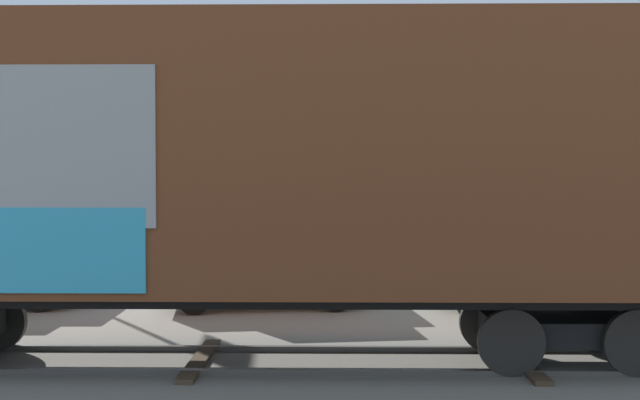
{
  "coord_description": "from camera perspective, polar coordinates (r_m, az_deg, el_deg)",
  "views": [
    {
      "loc": [
        2.72,
        -11.03,
        2.69
      ],
      "look_at": [
        2.25,
        0.91,
        2.35
      ],
      "focal_mm": 42.89,
      "sensor_mm": 36.0,
      "label": 1
    }
  ],
  "objects": [
    {
      "name": "ground_plane",
      "position": [
        11.68,
        -11.51,
        -11.73
      ],
      "size": [
        260.0,
        260.0,
        0.0
      ],
      "primitive_type": "plane",
      "color": "slate"
    },
    {
      "name": "track",
      "position": [
        11.69,
        -12.55,
        -11.53
      ],
      "size": [
        60.02,
        3.4,
        0.08
      ],
      "color": "#4C4742",
      "rests_on": "ground_plane"
    },
    {
      "name": "freight_car",
      "position": [
        11.15,
        -6.35,
        2.8
      ],
      "size": [
        14.45,
        3.06,
        5.14
      ],
      "color": "brown",
      "rests_on": "ground_plane"
    },
    {
      "name": "flagpole",
      "position": [
        22.79,
        -21.36,
        6.78
      ],
      "size": [
        0.25,
        1.57,
        7.24
      ],
      "color": "silver",
      "rests_on": "ground_plane"
    },
    {
      "name": "hillside",
      "position": [
        74.28,
        0.18,
        4.11
      ],
      "size": [
        152.12,
        32.03,
        16.17
      ],
      "color": "slate",
      "rests_on": "ground_plane"
    },
    {
      "name": "parked_car_white",
      "position": [
        16.14,
        -4.32,
        -4.74
      ],
      "size": [
        4.38,
        2.44,
        1.79
      ],
      "color": "silver",
      "rests_on": "ground_plane"
    },
    {
      "name": "parked_car_green",
      "position": [
        16.46,
        16.01,
        -4.88
      ],
      "size": [
        4.27,
        1.94,
        1.66
      ],
      "color": "#1E5933",
      "rests_on": "ground_plane"
    }
  ]
}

